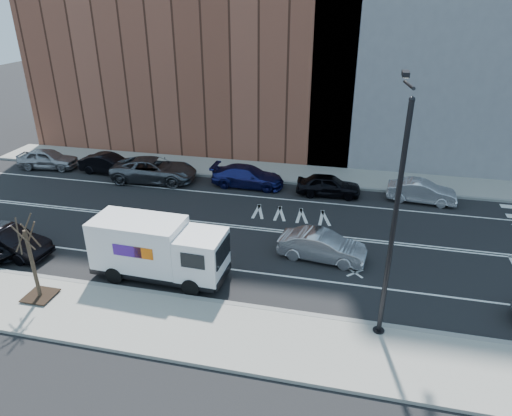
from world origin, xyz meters
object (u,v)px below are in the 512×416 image
at_px(far_parked_b, 109,164).
at_px(driving_sedan, 322,246).
at_px(fedex_van, 158,249).
at_px(far_parked_a, 48,159).

xyz_separation_m(far_parked_b, driving_sedan, (16.14, -8.45, -0.01)).
distance_m(fedex_van, far_parked_a, 18.26).
relative_size(fedex_van, driving_sedan, 1.47).
bearing_deg(driving_sedan, far_parked_b, 69.09).
distance_m(fedex_van, driving_sedan, 7.83).
distance_m(far_parked_a, far_parked_b, 4.99).
height_order(far_parked_a, driving_sedan, far_parked_a).
relative_size(far_parked_a, driving_sedan, 1.03).
height_order(far_parked_a, far_parked_b, far_parked_a).
bearing_deg(far_parked_a, driving_sedan, -117.98).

